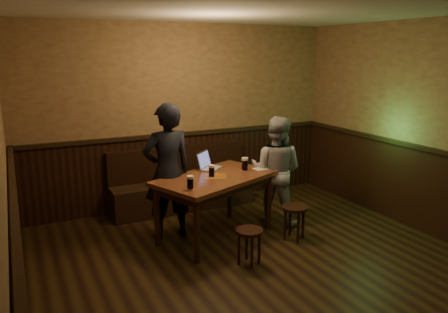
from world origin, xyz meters
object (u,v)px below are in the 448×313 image
stool_right (295,213)px  person_suit (168,172)px  pint_mid (212,171)px  stool_left (249,237)px  laptop (208,165)px  bench (182,189)px  pint_left (190,182)px  pub_table (215,184)px  pint_right (245,164)px  person_grey (276,170)px

stool_right → person_suit: person_suit is taller
pint_mid → person_suit: bearing=149.4°
stool_left → laptop: laptop is taller
bench → pint_left: size_ratio=13.67×
pub_table → person_suit: person_suit is taller
laptop → stool_left: bearing=-133.6°
stool_right → bench: bearing=116.6°
bench → pint_left: (-0.49, -1.59, 0.59)m
stool_right → pint_left: 1.48m
stool_right → stool_left: bearing=-158.2°
pint_right → person_grey: bearing=0.9°
person_grey → stool_left: bearing=94.0°
person_suit → person_grey: (1.51, -0.19, -0.12)m
pint_left → person_grey: 1.54m
pub_table → stool_right: bearing=-52.7°
bench → stool_right: (0.87, -1.75, 0.05)m
bench → pint_mid: (-0.06, -1.23, 0.59)m
stool_left → laptop: size_ratio=1.00×
stool_left → person_grey: bearing=45.0°
person_grey → pub_table: bearing=54.2°
person_grey → pint_mid: bearing=54.3°
pint_mid → pint_right: pint_right is taller
laptop → stool_right: bearing=-89.3°
laptop → pub_table: bearing=-141.5°
stool_right → pint_mid: 1.19m
stool_right → person_suit: 1.71m
bench → pub_table: bearing=-90.0°
pub_table → pint_mid: (-0.06, -0.01, 0.19)m
laptop → pint_right: bearing=-76.9°
stool_left → pint_right: 1.20m
stool_left → pint_left: (-0.51, 0.50, 0.57)m
stool_left → person_suit: person_suit is taller
pint_left → person_suit: size_ratio=0.09×
pint_mid → pub_table: bearing=5.6°
pint_mid → stool_left: bearing=-85.3°
laptop → person_suit: size_ratio=0.24×
stool_left → bench: bearing=90.4°
laptop → pint_mid: bearing=-149.2°
pub_table → person_suit: (-0.54, 0.28, 0.17)m
pub_table → pint_left: 0.64m
stool_left → pub_table: bearing=91.1°
bench → pint_mid: pint_mid is taller
bench → person_suit: (-0.54, -0.94, 0.57)m
pub_table → stool_right: pub_table is taller
stool_right → pint_right: 0.91m
person_suit → stool_left: bearing=115.6°
pint_right → person_suit: (-1.01, 0.20, -0.03)m
pint_right → laptop: laptop is taller
pint_left → person_grey: (1.46, 0.45, -0.14)m
stool_right → pint_right: bearing=123.5°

